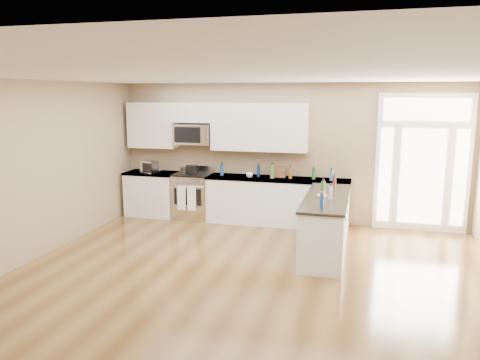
% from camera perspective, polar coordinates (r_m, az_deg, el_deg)
% --- Properties ---
extents(ground, '(8.00, 8.00, 0.00)m').
position_cam_1_polar(ground, '(6.08, -0.51, -14.68)').
color(ground, '#553818').
extents(room_shell, '(8.00, 8.00, 8.00)m').
position_cam_1_polar(room_shell, '(5.58, -0.54, 1.43)').
color(room_shell, '#947C5E').
rests_on(room_shell, ground).
extents(back_cabinet_left, '(1.10, 0.66, 0.94)m').
position_cam_1_polar(back_cabinet_left, '(10.21, -10.62, -1.82)').
color(back_cabinet_left, silver).
rests_on(back_cabinet_left, ground).
extents(back_cabinet_right, '(2.85, 0.66, 0.94)m').
position_cam_1_polar(back_cabinet_right, '(9.39, 4.54, -2.76)').
color(back_cabinet_right, silver).
rests_on(back_cabinet_right, ground).
extents(peninsula_cabinet, '(0.69, 2.32, 0.94)m').
position_cam_1_polar(peninsula_cabinet, '(7.87, 10.41, -5.56)').
color(peninsula_cabinet, silver).
rests_on(peninsula_cabinet, ground).
extents(upper_cabinet_left, '(1.04, 0.33, 0.95)m').
position_cam_1_polar(upper_cabinet_left, '(10.14, -10.60, 6.58)').
color(upper_cabinet_left, silver).
rests_on(upper_cabinet_left, room_shell).
extents(upper_cabinet_right, '(1.94, 0.33, 0.95)m').
position_cam_1_polar(upper_cabinet_right, '(9.39, 2.33, 6.45)').
color(upper_cabinet_right, silver).
rests_on(upper_cabinet_right, room_shell).
extents(upper_cabinet_short, '(0.82, 0.33, 0.40)m').
position_cam_1_polar(upper_cabinet_short, '(9.77, -5.67, 8.18)').
color(upper_cabinet_short, silver).
rests_on(upper_cabinet_short, room_shell).
extents(microwave, '(0.78, 0.41, 0.42)m').
position_cam_1_polar(microwave, '(9.76, -5.71, 5.59)').
color(microwave, silver).
rests_on(microwave, room_shell).
extents(entry_door, '(1.70, 0.10, 2.60)m').
position_cam_1_polar(entry_door, '(9.41, 21.35, 1.93)').
color(entry_door, white).
rests_on(entry_door, ground).
extents(kitchen_range, '(0.77, 0.69, 1.08)m').
position_cam_1_polar(kitchen_range, '(9.85, -5.74, -1.91)').
color(kitchen_range, silver).
rests_on(kitchen_range, ground).
extents(stockpot, '(0.32, 0.32, 0.20)m').
position_cam_1_polar(stockpot, '(9.68, -5.87, 1.30)').
color(stockpot, black).
rests_on(stockpot, kitchen_range).
extents(toaster_oven, '(0.37, 0.33, 0.27)m').
position_cam_1_polar(toaster_oven, '(9.97, -10.97, 1.57)').
color(toaster_oven, silver).
rests_on(toaster_oven, back_cabinet_left).
extents(cardboard_box, '(0.25, 0.18, 0.20)m').
position_cam_1_polar(cardboard_box, '(9.39, 4.82, 0.99)').
color(cardboard_box, brown).
rests_on(cardboard_box, back_cabinet_right).
extents(bowl_left, '(0.21, 0.21, 0.04)m').
position_cam_1_polar(bowl_left, '(10.16, -10.11, 1.12)').
color(bowl_left, white).
rests_on(bowl_left, back_cabinet_left).
extents(bowl_peninsula, '(0.18, 0.18, 0.05)m').
position_cam_1_polar(bowl_peninsula, '(7.63, 9.99, -1.94)').
color(bowl_peninsula, white).
rests_on(bowl_peninsula, peninsula_cabinet).
extents(cup_counter, '(0.16, 0.16, 0.10)m').
position_cam_1_polar(cup_counter, '(9.31, 1.18, 0.62)').
color(cup_counter, white).
rests_on(cup_counter, back_cabinet_right).
extents(counter_bottles, '(2.37, 2.40, 0.27)m').
position_cam_1_polar(counter_bottles, '(8.64, 6.55, 0.21)').
color(counter_bottles, '#19591E').
rests_on(counter_bottles, back_cabinet_right).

